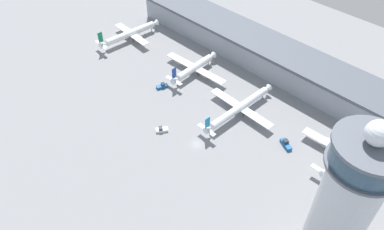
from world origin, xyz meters
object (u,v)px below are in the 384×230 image
control_tower (338,217)px  service_truck_fuel (162,86)px  airplane_gate_bravo (194,68)px  airplane_gate_alpha (130,34)px  airplane_gate_charlie (240,108)px  airplane_gate_delta (343,151)px  service_truck_catering (162,130)px  service_truck_baggage (286,144)px

control_tower → service_truck_fuel: (-108.02, 29.03, -32.12)m
control_tower → airplane_gate_bravo: size_ratio=1.73×
control_tower → service_truck_fuel: bearing=165.0°
airplane_gate_alpha → airplane_gate_charlie: airplane_gate_alpha is taller
airplane_gate_alpha → control_tower: bearing=-16.4°
airplane_gate_bravo → airplane_gate_delta: bearing=1.4°
airplane_gate_bravo → service_truck_catering: airplane_gate_bravo is taller
control_tower → airplane_gate_charlie: (-66.60, 41.74, -28.90)m
control_tower → airplane_gate_delta: control_tower is taller
service_truck_fuel → airplane_gate_alpha: bearing=160.6°
airplane_gate_alpha → service_truck_catering: bearing=-28.0°
airplane_gate_alpha → airplane_gate_charlie: size_ratio=0.91×
service_truck_catering → airplane_gate_delta: bearing=33.6°
service_truck_catering → airplane_gate_charlie: bearing=62.6°
service_truck_baggage → control_tower: bearing=-46.4°
airplane_gate_delta → airplane_gate_charlie: bearing=-168.6°
airplane_gate_bravo → airplane_gate_delta: size_ratio=1.06×
airplane_gate_bravo → airplane_gate_charlie: bearing=-11.5°
control_tower → service_truck_baggage: 64.71m
airplane_gate_alpha → service_truck_fuel: size_ratio=6.54×
service_truck_fuel → service_truck_baggage: bearing=9.6°
airplane_gate_alpha → service_truck_fuel: 51.37m
control_tower → airplane_gate_charlie: bearing=147.9°
airplane_gate_charlie → service_truck_fuel: (-41.42, -12.71, -3.23)m
airplane_gate_bravo → service_truck_baggage: airplane_gate_bravo is taller
airplane_gate_delta → service_truck_baggage: 23.50m
airplane_gate_alpha → service_truck_baggage: bearing=-2.6°
airplane_gate_bravo → service_truck_fuel: bearing=-99.4°
airplane_gate_alpha → service_truck_fuel: bearing=-19.4°
airplane_gate_alpha → airplane_gate_delta: 138.29m
control_tower → airplane_gate_delta: size_ratio=1.83×
airplane_gate_bravo → service_truck_baggage: (65.84, -8.74, -2.96)m
airplane_gate_delta → service_truck_fuel: airplane_gate_delta is taller
airplane_gate_charlie → service_truck_catering: size_ratio=7.66×
airplane_gate_bravo → service_truck_catering: 46.56m
control_tower → airplane_gate_charlie: 83.74m
airplane_gate_charlie → service_truck_baggage: 28.00m
service_truck_fuel → service_truck_baggage: 70.21m
control_tower → service_truck_fuel: 116.37m
airplane_gate_alpha → service_truck_catering: (72.16, -38.31, -3.58)m
service_truck_catering → service_truck_fuel: service_truck_fuel is taller
airplane_gate_alpha → service_truck_catering: size_ratio=7.01×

